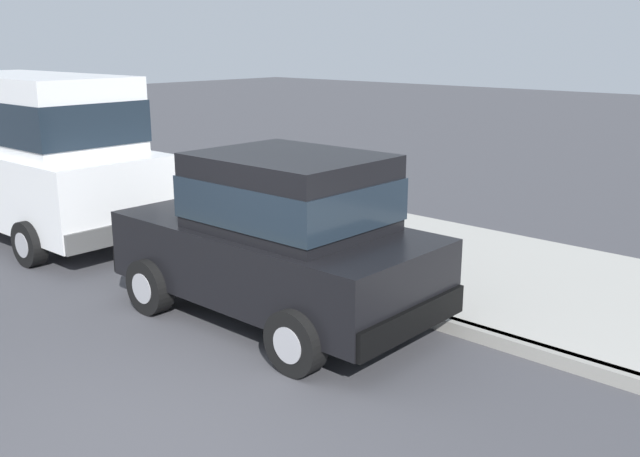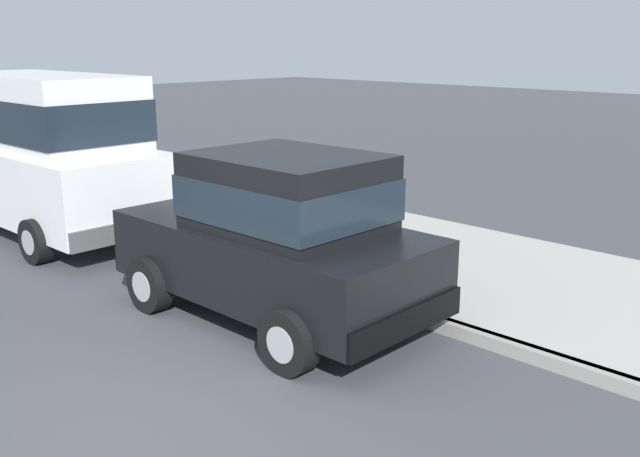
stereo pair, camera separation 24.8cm
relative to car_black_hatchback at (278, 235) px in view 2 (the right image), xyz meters
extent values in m
plane|color=#424247|center=(-2.22, -0.86, -0.98)|extent=(80.00, 80.00, 0.00)
cube|color=gray|center=(0.98, -0.86, -0.91)|extent=(0.16, 64.00, 0.14)
cube|color=#A8A59E|center=(2.78, -0.86, -0.91)|extent=(3.60, 64.00, 0.14)
cube|color=black|center=(0.00, 0.10, -0.28)|extent=(1.76, 3.72, 0.76)
cube|color=black|center=(0.00, -0.15, 0.50)|extent=(1.53, 1.92, 0.80)
cube|color=#19232D|center=(0.00, -0.15, 0.44)|extent=(1.57, 1.96, 0.44)
cube|color=black|center=(-0.02, 1.90, -0.52)|extent=(1.69, 0.22, 0.28)
cube|color=black|center=(0.02, -1.70, -0.52)|extent=(1.69, 0.22, 0.28)
cylinder|color=black|center=(-0.87, 1.24, -0.66)|extent=(0.23, 0.64, 0.64)
cylinder|color=#9E9EA3|center=(-0.87, 1.24, -0.66)|extent=(0.24, 0.35, 0.35)
cylinder|color=black|center=(0.85, 1.25, -0.66)|extent=(0.23, 0.64, 0.64)
cylinder|color=#9E9EA3|center=(0.85, 1.25, -0.66)|extent=(0.24, 0.35, 0.35)
cylinder|color=black|center=(-0.85, -1.06, -0.66)|extent=(0.23, 0.64, 0.64)
cylinder|color=#9E9EA3|center=(-0.85, -1.06, -0.66)|extent=(0.24, 0.35, 0.35)
cylinder|color=black|center=(0.87, -1.04, -0.66)|extent=(0.23, 0.64, 0.64)
cylinder|color=#9E9EA3|center=(0.87, -1.04, -0.66)|extent=(0.24, 0.35, 0.35)
cube|color=#EAEACC|center=(-0.55, 1.92, -0.16)|extent=(0.28, 0.08, 0.14)
cube|color=#EAEACC|center=(0.51, 1.93, -0.16)|extent=(0.28, 0.08, 0.14)
cube|color=white|center=(-0.07, 5.44, -0.11)|extent=(2.01, 4.84, 1.10)
cube|color=white|center=(-0.07, 5.44, 0.99)|extent=(1.76, 3.84, 1.10)
cube|color=#19232D|center=(-0.07, 5.44, 0.91)|extent=(1.80, 3.88, 0.61)
cube|color=#505050|center=(-0.02, 3.09, -0.52)|extent=(1.87, 0.24, 0.28)
cylinder|color=black|center=(0.85, 6.95, -0.66)|extent=(0.23, 0.64, 0.64)
cylinder|color=#9E9EA3|center=(0.85, 6.95, -0.66)|extent=(0.25, 0.36, 0.35)
cylinder|color=black|center=(-0.98, 3.93, -0.66)|extent=(0.23, 0.64, 0.64)
cylinder|color=#9E9EA3|center=(-0.98, 3.93, -0.66)|extent=(0.25, 0.36, 0.35)
cylinder|color=black|center=(0.91, 3.98, -0.66)|extent=(0.23, 0.64, 0.64)
cylinder|color=#9E9EA3|center=(0.91, 3.98, -0.66)|extent=(0.25, 0.36, 0.35)
cube|color=#EAEACC|center=(0.47, 7.84, 0.06)|extent=(0.28, 0.09, 0.14)
ellipsoid|color=white|center=(2.12, 0.32, -0.56)|extent=(0.32, 0.48, 0.20)
cylinder|color=white|center=(2.02, 0.44, -0.75)|extent=(0.05, 0.05, 0.18)
cylinder|color=white|center=(2.13, 0.47, -0.75)|extent=(0.05, 0.05, 0.18)
cylinder|color=white|center=(2.10, 0.17, -0.75)|extent=(0.05, 0.05, 0.18)
cylinder|color=white|center=(2.22, 0.21, -0.75)|extent=(0.05, 0.05, 0.18)
sphere|color=white|center=(2.03, 0.60, -0.47)|extent=(0.17, 0.17, 0.17)
ellipsoid|color=gray|center=(2.00, 0.69, -0.49)|extent=(0.10, 0.13, 0.06)
cone|color=white|center=(1.99, 0.58, -0.38)|extent=(0.06, 0.06, 0.07)
cone|color=white|center=(2.08, 0.61, -0.38)|extent=(0.06, 0.06, 0.07)
cylinder|color=white|center=(2.20, 0.07, -0.50)|extent=(0.07, 0.12, 0.13)
cylinder|color=gold|center=(1.43, 2.80, -0.81)|extent=(0.24, 0.24, 0.06)
cylinder|color=gold|center=(1.43, 2.80, -0.50)|extent=(0.17, 0.17, 0.55)
sphere|color=gold|center=(1.43, 2.80, -0.19)|extent=(0.15, 0.15, 0.15)
cylinder|color=gold|center=(1.31, 2.80, -0.47)|extent=(0.10, 0.07, 0.07)
cylinder|color=gold|center=(1.55, 2.80, -0.47)|extent=(0.10, 0.07, 0.07)
camera|label=1|loc=(-5.15, -5.31, 2.04)|focal=39.64mm
camera|label=2|loc=(-4.98, -5.49, 2.04)|focal=39.64mm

